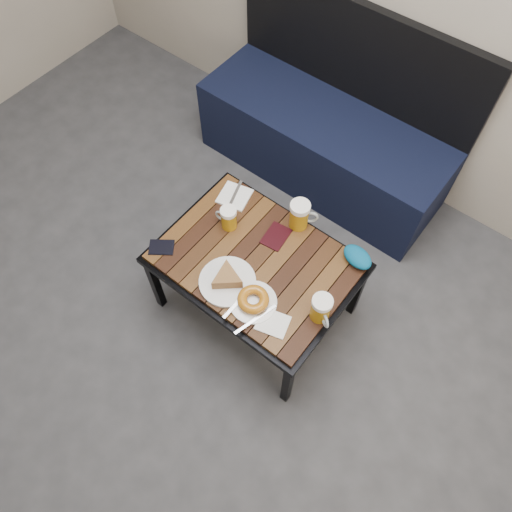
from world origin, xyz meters
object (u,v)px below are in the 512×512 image
Objects in this scene: knit_pouch at (357,257)px; beer_mug_right at (321,309)px; cafe_table at (256,264)px; beer_mug_centre at (300,215)px; bench at (326,137)px; plate_pie at (227,279)px; plate_bagel at (253,301)px; passport_navy at (161,247)px; passport_burgundy at (276,236)px; beer_mug_left at (228,218)px.

beer_mug_right is at bearing -86.24° from knit_pouch.
beer_mug_centre is at bearing 81.75° from cafe_table.
bench is 1.16m from plate_pie.
bench reaches higher than plate_bagel.
bench is at bearing 137.89° from passport_navy.
passport_navy is at bearing -172.34° from plate_pie.
knit_pouch is at bearing 37.25° from cafe_table.
passport_burgundy is at bearing 110.91° from plate_bagel.
bench is at bearing 100.17° from passport_burgundy.
plate_bagel is (0.08, -0.43, -0.05)m from beer_mug_centre.
bench is at bearing 156.79° from beer_mug_right.
beer_mug_left is 0.83× the size of knit_pouch.
plate_pie is at bearing -128.61° from beer_mug_right.
cafe_table is at bearing 81.38° from plate_pie.
plate_pie is at bearing 60.90° from passport_navy.
passport_navy is (-0.48, -0.04, -0.02)m from plate_bagel.
beer_mug_left is at bearing 162.51° from cafe_table.
beer_mug_centre is (0.04, 0.26, 0.12)m from cafe_table.
beer_mug_right is (0.32, -0.31, -0.00)m from beer_mug_centre.
beer_mug_left is 0.40m from plate_bagel.
beer_mug_left is (-0.20, 0.06, 0.10)m from cafe_table.
cafe_table is 3.32× the size of plate_bagel.
cafe_table is 3.52× the size of plate_pie.
beer_mug_right is 0.31m from knit_pouch.
beer_mug_left is (0.05, -0.89, 0.26)m from bench.
bench reaches higher than cafe_table.
plate_pie is at bearing -101.18° from passport_burgundy.
passport_navy is at bearing -146.38° from knit_pouch.
beer_mug_right reaches higher than cafe_table.
knit_pouch is at bearing 86.86° from passport_navy.
knit_pouch reaches higher than plate_bagel.
cafe_table is at bearing -132.98° from beer_mug_centre.
plate_bagel reaches higher than passport_burgundy.
plate_pie is (-0.39, -0.11, -0.04)m from beer_mug_right.
beer_mug_left reaches higher than passport_navy.
beer_mug_left is 0.31m from beer_mug_centre.
beer_mug_right is 1.24× the size of passport_navy.
beer_mug_left reaches higher than plate_bagel.
plate_pie is (-0.02, -0.16, 0.07)m from cafe_table.
passport_burgundy is (-0.04, -0.12, -0.07)m from beer_mug_centre.
knit_pouch is at bearing 62.55° from plate_bagel.
cafe_table is at bearing 153.28° from beer_mug_left.
passport_navy is (-0.36, -0.21, 0.05)m from cafe_table.
beer_mug_left is 0.87× the size of beer_mug_right.
passport_navy is at bearing -150.14° from cafe_table.
bench is at bearing 108.26° from plate_bagel.
plate_bagel is at bearing -55.15° from cafe_table.
passport_burgundy is at bearing 90.84° from cafe_table.
passport_navy is 0.84m from knit_pouch.
beer_mug_right is 0.40m from plate_pie.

